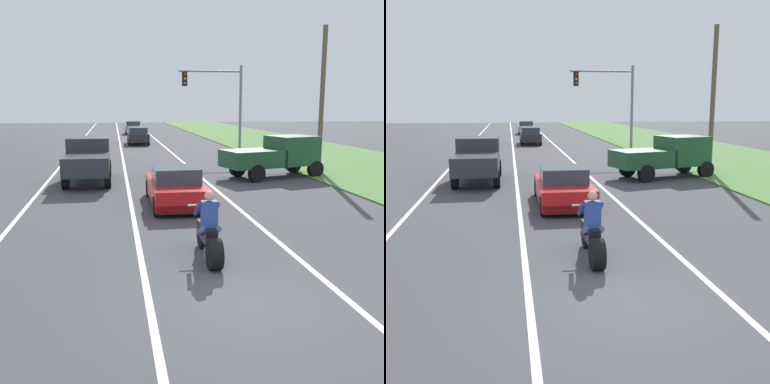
{
  "view_description": "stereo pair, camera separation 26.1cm",
  "coord_description": "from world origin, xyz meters",
  "views": [
    {
      "loc": [
        -2.33,
        -7.27,
        3.54
      ],
      "look_at": [
        -0.13,
        5.65,
        1.0
      ],
      "focal_mm": 42.9,
      "sensor_mm": 36.0,
      "label": 1
    },
    {
      "loc": [
        -2.07,
        -7.31,
        3.54
      ],
      "look_at": [
        -0.13,
        5.65,
        1.0
      ],
      "focal_mm": 42.9,
      "sensor_mm": 36.0,
      "label": 2
    }
  ],
  "objects": [
    {
      "name": "distant_car_further_ahead",
      "position": [
        -0.08,
        47.18,
        0.77
      ],
      "size": [
        1.8,
        4.0,
        1.5
      ],
      "color": "#99999E",
      "rests_on": "ground"
    },
    {
      "name": "sports_car_red",
      "position": [
        -0.24,
        8.5,
        0.63
      ],
      "size": [
        1.84,
        4.3,
        1.37
      ],
      "color": "red",
      "rests_on": "ground"
    },
    {
      "name": "grass_verge_right",
      "position": [
        11.92,
        20.0,
        0.03
      ],
      "size": [
        10.0,
        120.0,
        0.06
      ],
      "primitive_type": "cube",
      "color": "#517F3D",
      "rests_on": "ground"
    },
    {
      "name": "traffic_light_mast_near",
      "position": [
        4.83,
        23.02,
        3.98
      ],
      "size": [
        4.28,
        0.34,
        6.0
      ],
      "color": "gray",
      "rests_on": "ground"
    },
    {
      "name": "distant_car_far_ahead",
      "position": [
        -0.23,
        33.32,
        0.77
      ],
      "size": [
        1.8,
        4.0,
        1.5
      ],
      "color": "#262628",
      "rests_on": "ground"
    },
    {
      "name": "pickup_truck_right_shoulder_dark_green",
      "position": [
        5.38,
        13.86,
        1.11
      ],
      "size": [
        5.14,
        3.14,
        1.98
      ],
      "color": "#1E4C2D",
      "rests_on": "ground"
    },
    {
      "name": "lane_stripe_centre_dashed",
      "position": [
        -1.8,
        20.0,
        0.0
      ],
      "size": [
        0.14,
        120.0,
        0.01
      ],
      "primitive_type": "cube",
      "color": "white",
      "rests_on": "ground"
    },
    {
      "name": "lane_stripe_right_solid",
      "position": [
        1.8,
        20.0,
        0.0
      ],
      "size": [
        0.14,
        120.0,
        0.01
      ],
      "primitive_type": "cube",
      "color": "white",
      "rests_on": "ground"
    },
    {
      "name": "ground_plane",
      "position": [
        0.0,
        0.0,
        0.0
      ],
      "size": [
        160.0,
        160.0,
        0.0
      ],
      "primitive_type": "plane",
      "color": "#424247"
    },
    {
      "name": "lane_stripe_left_solid",
      "position": [
        -5.4,
        20.0,
        0.0
      ],
      "size": [
        0.14,
        120.0,
        0.01
      ],
      "primitive_type": "cube",
      "color": "white",
      "rests_on": "ground"
    },
    {
      "name": "utility_pole_roadside",
      "position": [
        8.24,
        15.18,
        3.68
      ],
      "size": [
        0.24,
        0.24,
        7.37
      ],
      "primitive_type": "cylinder",
      "color": "brown",
      "rests_on": "ground"
    },
    {
      "name": "pickup_truck_left_lane_dark_grey",
      "position": [
        -3.52,
        13.86,
        1.11
      ],
      "size": [
        2.02,
        4.8,
        1.98
      ],
      "color": "#2D3035",
      "rests_on": "ground"
    },
    {
      "name": "motorcycle_with_rider",
      "position": [
        -0.27,
        2.56,
        0.59
      ],
      "size": [
        0.7,
        2.21,
        1.62
      ],
      "color": "black",
      "rests_on": "ground"
    }
  ]
}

